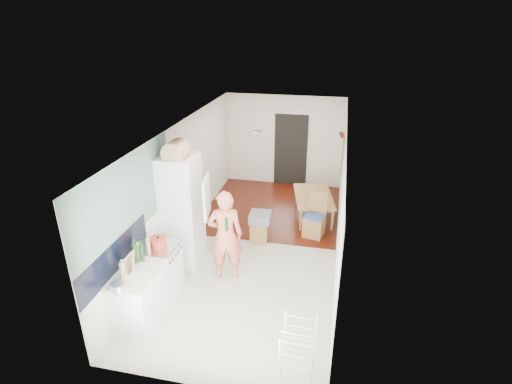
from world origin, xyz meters
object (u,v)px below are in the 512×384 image
at_px(stool, 259,231).
at_px(person, 225,228).
at_px(dining_table, 314,208).
at_px(dining_chair, 315,216).
at_px(drying_rack, 298,350).

bearing_deg(stool, person, -103.88).
xyz_separation_m(dining_table, stool, (-1.04, -1.38, 0.01)).
xyz_separation_m(person, stool, (0.34, 1.36, -0.77)).
distance_m(dining_chair, drying_rack, 3.74).
relative_size(person, dining_table, 1.56).
relative_size(dining_table, drying_rack, 1.54).
relative_size(dining_chair, stool, 2.08).
bearing_deg(stool, dining_table, 52.92).
distance_m(dining_table, drying_rack, 4.66).
relative_size(dining_chair, drying_rack, 1.16).
distance_m(dining_table, stool, 1.72).
height_order(dining_table, dining_chair, dining_chair).
height_order(dining_table, stool, stool).
height_order(person, drying_rack, person).
bearing_deg(drying_rack, dining_table, 94.04).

